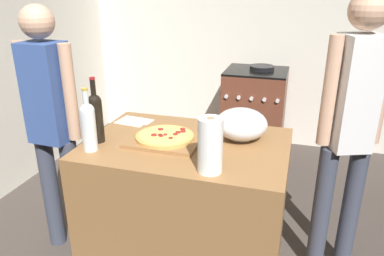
% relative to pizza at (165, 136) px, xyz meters
% --- Properties ---
extents(ground_plane, '(4.46, 3.74, 0.02)m').
position_rel_pizza_xyz_m(ground_plane, '(0.23, 0.79, -0.97)').
color(ground_plane, '#3F3833').
extents(kitchen_wall_rear, '(4.46, 0.10, 2.60)m').
position_rel_pizza_xyz_m(kitchen_wall_rear, '(0.23, 2.41, 0.34)').
color(kitchen_wall_rear, silver).
rests_on(kitchen_wall_rear, ground_plane).
extents(kitchen_wall_left, '(0.10, 3.74, 2.60)m').
position_rel_pizza_xyz_m(kitchen_wall_left, '(-1.75, 0.79, 0.34)').
color(kitchen_wall_left, silver).
rests_on(kitchen_wall_left, ground_plane).
extents(counter, '(1.11, 0.78, 0.93)m').
position_rel_pizza_xyz_m(counter, '(0.12, 0.02, -0.50)').
color(counter, olive).
rests_on(counter, ground_plane).
extents(cutting_board, '(0.40, 0.32, 0.02)m').
position_rel_pizza_xyz_m(cutting_board, '(-0.00, -0.00, -0.02)').
color(cutting_board, olive).
rests_on(cutting_board, counter).
extents(pizza, '(0.32, 0.32, 0.03)m').
position_rel_pizza_xyz_m(pizza, '(0.00, 0.00, 0.00)').
color(pizza, tan).
rests_on(pizza, cutting_board).
extents(mixing_bowl, '(0.29, 0.29, 0.18)m').
position_rel_pizza_xyz_m(mixing_bowl, '(0.40, 0.16, 0.06)').
color(mixing_bowl, '#B2B2B7').
rests_on(mixing_bowl, counter).
extents(paper_towel_roll, '(0.12, 0.12, 0.27)m').
position_rel_pizza_xyz_m(paper_towel_roll, '(0.32, -0.27, 0.10)').
color(paper_towel_roll, white).
rests_on(paper_towel_roll, counter).
extents(wine_bottle_green, '(0.08, 0.08, 0.34)m').
position_rel_pizza_xyz_m(wine_bottle_green, '(-0.34, -0.22, 0.11)').
color(wine_bottle_green, silver).
rests_on(wine_bottle_green, counter).
extents(wine_bottle_dark, '(0.08, 0.08, 0.37)m').
position_rel_pizza_xyz_m(wine_bottle_dark, '(-0.36, -0.11, 0.12)').
color(wine_bottle_dark, black).
rests_on(wine_bottle_dark, counter).
extents(recipe_sheet, '(0.23, 0.17, 0.00)m').
position_rel_pizza_xyz_m(recipe_sheet, '(-0.30, 0.24, -0.03)').
color(recipe_sheet, white).
rests_on(recipe_sheet, counter).
extents(stove, '(0.62, 0.59, 0.96)m').
position_rel_pizza_xyz_m(stove, '(0.25, 2.01, -0.50)').
color(stove, brown).
rests_on(stove, ground_plane).
extents(person_in_stripes, '(0.40, 0.21, 1.65)m').
position_rel_pizza_xyz_m(person_in_stripes, '(-0.78, 0.06, -0.00)').
color(person_in_stripes, '#383D4C').
rests_on(person_in_stripes, ground_plane).
extents(person_in_red, '(0.35, 0.26, 1.73)m').
position_rel_pizza_xyz_m(person_in_red, '(0.99, 0.36, 0.04)').
color(person_in_red, '#383D4C').
rests_on(person_in_red, ground_plane).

